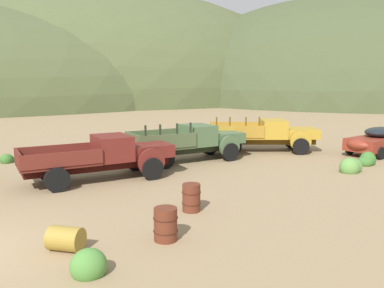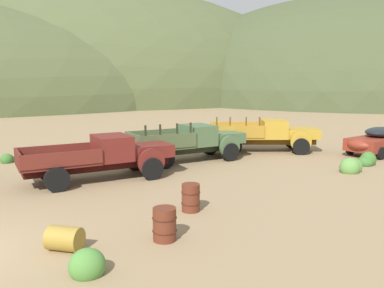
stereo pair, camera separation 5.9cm
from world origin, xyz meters
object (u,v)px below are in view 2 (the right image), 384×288
(oil_drum_foreground, at_px, (191,198))
(oil_drum_tipped, at_px, (65,239))
(truck_oxblood, at_px, (110,156))
(car_rust_red, at_px, (377,141))
(truck_weathered_green, at_px, (196,142))
(oil_drum_spare, at_px, (165,224))
(truck_mustard, at_px, (272,135))

(oil_drum_foreground, bearing_deg, oil_drum_tipped, -154.57)
(truck_oxblood, height_order, car_rust_red, truck_oxblood)
(truck_weathered_green, bearing_deg, oil_drum_tipped, -136.01)
(truck_oxblood, distance_m, oil_drum_tipped, 7.37)
(truck_oxblood, relative_size, oil_drum_spare, 7.41)
(car_rust_red, relative_size, oil_drum_foreground, 5.22)
(truck_oxblood, distance_m, truck_mustard, 10.60)
(car_rust_red, height_order, oil_drum_tipped, car_rust_red)
(truck_mustard, bearing_deg, truck_weathered_green, -148.43)
(oil_drum_foreground, distance_m, oil_drum_spare, 2.48)
(truck_weathered_green, height_order, oil_drum_spare, truck_weathered_green)
(truck_weathered_green, bearing_deg, car_rust_red, -20.38)
(oil_drum_tipped, height_order, oil_drum_spare, oil_drum_spare)
(truck_weathered_green, relative_size, oil_drum_foreground, 7.11)
(truck_mustard, height_order, car_rust_red, truck_mustard)
(car_rust_red, height_order, oil_drum_foreground, car_rust_red)
(car_rust_red, xyz_separation_m, oil_drum_spare, (-14.58, -8.10, -0.37))
(truck_weathered_green, relative_size, oil_drum_spare, 7.24)
(truck_oxblood, bearing_deg, oil_drum_spare, -96.01)
(truck_oxblood, xyz_separation_m, truck_weathered_green, (4.79, 2.59, 0.01))
(truck_oxblood, relative_size, car_rust_red, 1.40)
(oil_drum_tipped, bearing_deg, oil_drum_foreground, 25.43)
(oil_drum_tipped, xyz_separation_m, oil_drum_spare, (2.54, -0.17, 0.14))
(truck_weathered_green, bearing_deg, oil_drum_spare, -124.29)
(car_rust_red, relative_size, oil_drum_tipped, 4.59)
(truck_mustard, relative_size, oil_drum_tipped, 6.36)
(truck_weathered_green, xyz_separation_m, car_rust_red, (10.33, -1.73, -0.19))
(truck_weathered_green, relative_size, oil_drum_tipped, 6.26)
(oil_drum_spare, bearing_deg, truck_oxblood, 94.30)
(oil_drum_tipped, bearing_deg, truck_mustard, 42.08)
(truck_mustard, relative_size, car_rust_red, 1.38)
(oil_drum_spare, bearing_deg, car_rust_red, 29.05)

